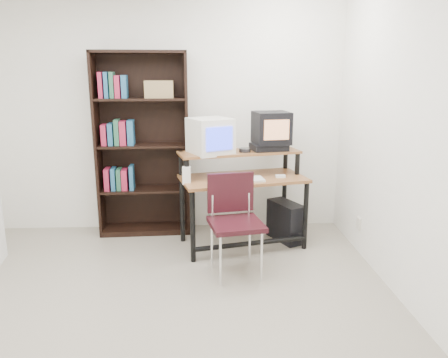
{
  "coord_description": "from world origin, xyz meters",
  "views": [
    {
      "loc": [
        0.44,
        -2.92,
        1.79
      ],
      "look_at": [
        0.63,
        1.1,
        0.79
      ],
      "focal_mm": 35.0,
      "sensor_mm": 36.0,
      "label": 1
    }
  ],
  "objects_px": {
    "crt_monitor": "(210,136)",
    "crt_tv": "(271,128)",
    "school_chair": "(234,213)",
    "bookshelf": "(142,143)",
    "computer_desk": "(242,181)",
    "pc_tower": "(286,221)"
  },
  "relations": [
    {
      "from": "crt_monitor",
      "to": "crt_tv",
      "type": "relative_size",
      "value": 1.28
    },
    {
      "from": "crt_monitor",
      "to": "school_chair",
      "type": "relative_size",
      "value": 0.57
    },
    {
      "from": "crt_tv",
      "to": "bookshelf",
      "type": "bearing_deg",
      "value": 159.13
    },
    {
      "from": "bookshelf",
      "to": "computer_desk",
      "type": "bearing_deg",
      "value": -25.62
    },
    {
      "from": "school_chair",
      "to": "bookshelf",
      "type": "bearing_deg",
      "value": 120.02
    },
    {
      "from": "computer_desk",
      "to": "crt_tv",
      "type": "relative_size",
      "value": 3.41
    },
    {
      "from": "crt_tv",
      "to": "school_chair",
      "type": "xyz_separation_m",
      "value": [
        -0.44,
        -0.81,
        -0.66
      ]
    },
    {
      "from": "computer_desk",
      "to": "crt_monitor",
      "type": "bearing_deg",
      "value": 161.43
    },
    {
      "from": "school_chair",
      "to": "bookshelf",
      "type": "distance_m",
      "value": 1.51
    },
    {
      "from": "crt_monitor",
      "to": "crt_tv",
      "type": "xyz_separation_m",
      "value": [
        0.64,
        0.13,
        0.06
      ]
    },
    {
      "from": "pc_tower",
      "to": "bookshelf",
      "type": "xyz_separation_m",
      "value": [
        -1.55,
        0.36,
        0.81
      ]
    },
    {
      "from": "crt_monitor",
      "to": "bookshelf",
      "type": "bearing_deg",
      "value": 123.69
    },
    {
      "from": "bookshelf",
      "to": "school_chair",
      "type": "bearing_deg",
      "value": -52.02
    },
    {
      "from": "crt_tv",
      "to": "bookshelf",
      "type": "relative_size",
      "value": 0.2
    },
    {
      "from": "crt_tv",
      "to": "computer_desk",
      "type": "bearing_deg",
      "value": -161.13
    },
    {
      "from": "crt_tv",
      "to": "school_chair",
      "type": "bearing_deg",
      "value": -127.81
    },
    {
      "from": "crt_monitor",
      "to": "school_chair",
      "type": "xyz_separation_m",
      "value": [
        0.19,
        -0.67,
        -0.59
      ]
    },
    {
      "from": "pc_tower",
      "to": "crt_tv",
      "type": "bearing_deg",
      "value": 132.48
    },
    {
      "from": "bookshelf",
      "to": "crt_monitor",
      "type": "bearing_deg",
      "value": -32.24
    },
    {
      "from": "computer_desk",
      "to": "bookshelf",
      "type": "relative_size",
      "value": 0.68
    },
    {
      "from": "crt_monitor",
      "to": "school_chair",
      "type": "bearing_deg",
      "value": -100.44
    },
    {
      "from": "crt_monitor",
      "to": "school_chair",
      "type": "distance_m",
      "value": 0.92
    }
  ]
}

